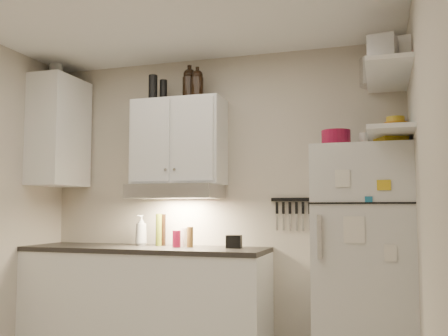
% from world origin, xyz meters
% --- Properties ---
extents(back_wall, '(3.20, 0.02, 2.60)m').
position_xyz_m(back_wall, '(0.00, 1.51, 1.30)').
color(back_wall, beige).
rests_on(back_wall, ground).
extents(right_wall, '(0.02, 3.00, 2.60)m').
position_xyz_m(right_wall, '(1.61, 0.00, 1.30)').
color(right_wall, beige).
rests_on(right_wall, ground).
extents(base_cabinet, '(2.10, 0.60, 0.88)m').
position_xyz_m(base_cabinet, '(-0.55, 1.20, 0.44)').
color(base_cabinet, white).
rests_on(base_cabinet, floor).
extents(countertop, '(2.10, 0.62, 0.04)m').
position_xyz_m(countertop, '(-0.55, 1.20, 0.90)').
color(countertop, '#282522').
rests_on(countertop, base_cabinet).
extents(upper_cabinet, '(0.80, 0.33, 0.75)m').
position_xyz_m(upper_cabinet, '(-0.30, 1.33, 1.83)').
color(upper_cabinet, white).
rests_on(upper_cabinet, back_wall).
extents(side_cabinet, '(0.33, 0.55, 1.00)m').
position_xyz_m(side_cabinet, '(-1.44, 1.20, 1.95)').
color(side_cabinet, white).
rests_on(side_cabinet, left_wall).
extents(range_hood, '(0.76, 0.46, 0.12)m').
position_xyz_m(range_hood, '(-0.30, 1.27, 1.39)').
color(range_hood, silver).
rests_on(range_hood, back_wall).
extents(fridge, '(0.70, 0.68, 1.70)m').
position_xyz_m(fridge, '(1.25, 1.16, 0.85)').
color(fridge, silver).
rests_on(fridge, floor).
extents(shelf_hi, '(0.30, 0.95, 0.03)m').
position_xyz_m(shelf_hi, '(1.45, 1.02, 2.20)').
color(shelf_hi, white).
rests_on(shelf_hi, right_wall).
extents(shelf_lo, '(0.30, 0.95, 0.03)m').
position_xyz_m(shelf_lo, '(1.45, 1.02, 1.76)').
color(shelf_lo, white).
rests_on(shelf_lo, right_wall).
extents(knife_strip, '(0.42, 0.02, 0.03)m').
position_xyz_m(knife_strip, '(0.70, 1.49, 1.32)').
color(knife_strip, black).
rests_on(knife_strip, back_wall).
extents(dutch_oven, '(0.28, 0.28, 0.12)m').
position_xyz_m(dutch_oven, '(1.07, 1.07, 1.76)').
color(dutch_oven, maroon).
rests_on(dutch_oven, fridge).
extents(book_stack, '(0.24, 0.26, 0.07)m').
position_xyz_m(book_stack, '(1.46, 1.02, 1.74)').
color(book_stack, gold).
rests_on(book_stack, fridge).
extents(spice_jar, '(0.08, 0.08, 0.11)m').
position_xyz_m(spice_jar, '(1.27, 1.16, 1.75)').
color(spice_jar, silver).
rests_on(spice_jar, fridge).
extents(stock_pot, '(0.34, 0.34, 0.22)m').
position_xyz_m(stock_pot, '(1.39, 1.37, 2.32)').
color(stock_pot, silver).
rests_on(stock_pot, shelf_hi).
extents(tin_a, '(0.23, 0.21, 0.20)m').
position_xyz_m(tin_a, '(1.52, 0.91, 2.32)').
color(tin_a, '#AAAAAD').
rests_on(tin_a, shelf_hi).
extents(tin_b, '(0.20, 0.20, 0.17)m').
position_xyz_m(tin_b, '(1.41, 0.73, 2.30)').
color(tin_b, '#AAAAAD').
rests_on(tin_b, shelf_hi).
extents(bowl_teal, '(0.22, 0.22, 0.09)m').
position_xyz_m(bowl_teal, '(1.48, 1.36, 1.82)').
color(bowl_teal, '#19658C').
rests_on(bowl_teal, shelf_lo).
extents(bowl_orange, '(0.18, 0.18, 0.05)m').
position_xyz_m(bowl_orange, '(1.50, 1.41, 1.89)').
color(bowl_orange, orange).
rests_on(bowl_orange, bowl_teal).
extents(bowl_yellow, '(0.14, 0.14, 0.04)m').
position_xyz_m(bowl_yellow, '(1.50, 1.41, 1.94)').
color(bowl_yellow, yellow).
rests_on(bowl_yellow, bowl_orange).
extents(plates, '(0.28, 0.28, 0.07)m').
position_xyz_m(plates, '(1.52, 1.09, 1.81)').
color(plates, '#19658C').
rests_on(plates, shelf_lo).
extents(growler_a, '(0.12, 0.12, 0.29)m').
position_xyz_m(growler_a, '(-0.21, 1.35, 2.34)').
color(growler_a, black).
rests_on(growler_a, upper_cabinet).
extents(growler_b, '(0.12, 0.12, 0.25)m').
position_xyz_m(growler_b, '(-0.11, 1.29, 2.32)').
color(growler_b, black).
rests_on(growler_b, upper_cabinet).
extents(thermos_a, '(0.07, 0.07, 0.19)m').
position_xyz_m(thermos_a, '(-0.46, 1.34, 2.30)').
color(thermos_a, black).
rests_on(thermos_a, upper_cabinet).
extents(thermos_b, '(0.08, 0.08, 0.22)m').
position_xyz_m(thermos_b, '(-0.52, 1.26, 2.31)').
color(thermos_b, black).
rests_on(thermos_b, upper_cabinet).
extents(side_jar, '(0.14, 0.14, 0.16)m').
position_xyz_m(side_jar, '(-1.51, 1.23, 2.53)').
color(side_jar, silver).
rests_on(side_jar, side_cabinet).
extents(soap_bottle, '(0.14, 0.14, 0.30)m').
position_xyz_m(soap_bottle, '(-0.66, 1.34, 1.07)').
color(soap_bottle, white).
rests_on(soap_bottle, countertop).
extents(pepper_mill, '(0.07, 0.07, 0.17)m').
position_xyz_m(pepper_mill, '(-0.16, 1.25, 1.01)').
color(pepper_mill, brown).
rests_on(pepper_mill, countertop).
extents(oil_bottle, '(0.05, 0.05, 0.28)m').
position_xyz_m(oil_bottle, '(-0.48, 1.32, 1.06)').
color(oil_bottle, '#586419').
rests_on(oil_bottle, countertop).
extents(vinegar_bottle, '(0.06, 0.06, 0.28)m').
position_xyz_m(vinegar_bottle, '(-0.46, 1.36, 1.06)').
color(vinegar_bottle, black).
rests_on(vinegar_bottle, countertop).
extents(clear_bottle, '(0.07, 0.07, 0.16)m').
position_xyz_m(clear_bottle, '(-0.23, 1.30, 1.00)').
color(clear_bottle, silver).
rests_on(clear_bottle, countertop).
extents(red_jar, '(0.08, 0.08, 0.14)m').
position_xyz_m(red_jar, '(-0.26, 1.21, 0.99)').
color(red_jar, maroon).
rests_on(red_jar, countertop).
extents(caddy, '(0.13, 0.10, 0.11)m').
position_xyz_m(caddy, '(0.22, 1.28, 0.97)').
color(caddy, black).
rests_on(caddy, countertop).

